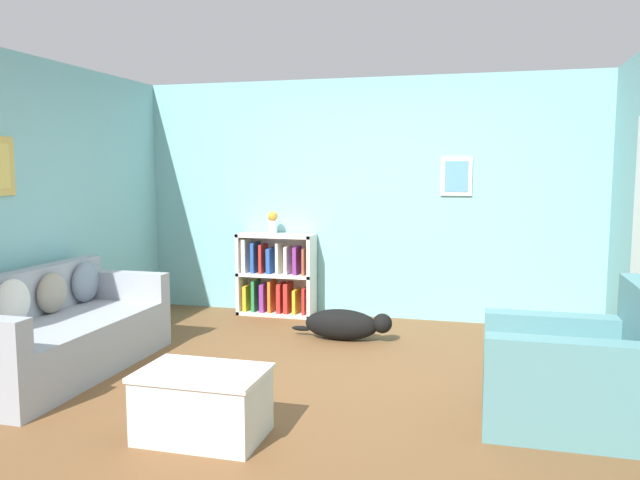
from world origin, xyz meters
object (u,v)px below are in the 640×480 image
object	(u,v)px
bookshelf	(276,276)
coffee_table	(203,402)
dog	(345,324)
vase	(273,221)
couch	(54,334)
recliner_chair	(580,376)

from	to	relation	value
bookshelf	coffee_table	bearing A→B (deg)	-78.99
bookshelf	dog	distance (m)	1.32
vase	coffee_table	bearing A→B (deg)	-78.47
vase	dog	bearing A→B (deg)	-39.53
coffee_table	couch	bearing A→B (deg)	154.06
vase	couch	bearing A→B (deg)	-113.84
dog	vase	bearing A→B (deg)	140.47
recliner_chair	vase	xyz separation A→B (m)	(-2.88, 2.41, 0.73)
coffee_table	vase	size ratio (longest dim) A/B	3.03
coffee_table	bookshelf	bearing A→B (deg)	101.01
recliner_chair	dog	bearing A→B (deg)	139.91
recliner_chair	coffee_table	distance (m)	2.36
recliner_chair	dog	distance (m)	2.45
recliner_chair	dog	xyz separation A→B (m)	(-1.87, 1.58, -0.18)
bookshelf	coffee_table	world-z (taller)	bookshelf
couch	vase	xyz separation A→B (m)	(1.04, 2.36, 0.74)
couch	bookshelf	world-z (taller)	bookshelf
recliner_chair	vase	bearing A→B (deg)	140.11
coffee_table	dog	distance (m)	2.37
bookshelf	vase	xyz separation A→B (m)	(-0.03, -0.01, 0.62)
bookshelf	vase	size ratio (longest dim) A/B	3.63
couch	recliner_chair	size ratio (longest dim) A/B	1.88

